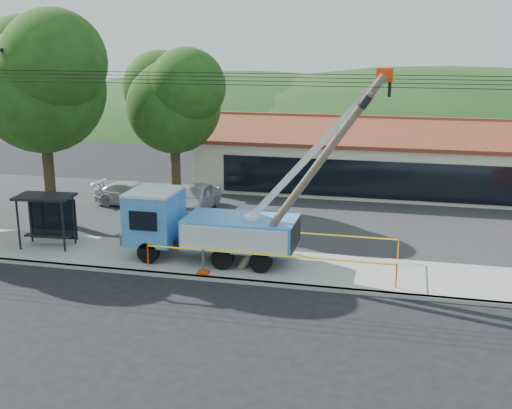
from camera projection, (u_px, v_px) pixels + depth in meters
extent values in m
plane|color=black|center=(235.00, 305.00, 23.21)|extent=(120.00, 120.00, 0.00)
cube|color=#9E9B94|center=(249.00, 282.00, 25.17)|extent=(60.00, 0.25, 0.15)
cube|color=#9E9B94|center=(260.00, 266.00, 26.95)|extent=(60.00, 4.00, 0.15)
cube|color=#28282B|center=(293.00, 217.00, 34.49)|extent=(60.00, 12.00, 0.10)
cube|color=#B8B392|center=(378.00, 163.00, 40.71)|extent=(22.00, 8.00, 3.40)
cube|color=black|center=(374.00, 180.00, 37.00)|extent=(18.04, 0.08, 2.21)
cube|color=brown|center=(378.00, 132.00, 38.28)|extent=(22.50, 4.53, 1.52)
cube|color=brown|center=(381.00, 124.00, 42.05)|extent=(22.50, 4.53, 1.52)
cube|color=brown|center=(380.00, 118.00, 40.00)|extent=(22.50, 0.30, 0.25)
cylinder|color=#332316|center=(49.00, 176.00, 32.80)|extent=(0.56, 0.56, 5.06)
sphere|color=#1D3C10|center=(42.00, 89.00, 31.70)|extent=(6.30, 6.30, 6.30)
sphere|color=#1D3C10|center=(27.00, 65.00, 32.48)|extent=(5.04, 5.04, 5.04)
sphere|color=#1D3C10|center=(54.00, 62.00, 30.28)|extent=(5.04, 5.04, 5.04)
cylinder|color=#332316|center=(176.00, 170.00, 36.49)|extent=(0.56, 0.56, 4.18)
sphere|color=#1D3C10|center=(174.00, 106.00, 35.59)|extent=(5.25, 5.25, 5.25)
sphere|color=#1D3C10|center=(160.00, 88.00, 36.24)|extent=(4.20, 4.20, 4.20)
sphere|color=#1D3C10|center=(187.00, 87.00, 34.41)|extent=(4.20, 4.20, 4.20)
ellipsoid|color=#143814|center=(235.00, 117.00, 78.36)|extent=(78.40, 56.00, 28.00)
ellipsoid|color=#143814|center=(447.00, 123.00, 72.75)|extent=(89.60, 64.00, 32.00)
cylinder|color=black|center=(254.00, 85.00, 24.21)|extent=(60.00, 0.02, 0.02)
cylinder|color=black|center=(257.00, 81.00, 24.65)|extent=(60.00, 0.02, 0.02)
cylinder|color=black|center=(260.00, 77.00, 25.09)|extent=(60.00, 0.02, 0.02)
cylinder|color=black|center=(263.00, 73.00, 25.44)|extent=(60.00, 0.02, 0.02)
cylinder|color=black|center=(148.00, 252.00, 26.99)|extent=(0.91, 0.30, 0.91)
cylinder|color=black|center=(167.00, 238.00, 29.00)|extent=(0.91, 0.30, 0.91)
cylinder|color=black|center=(222.00, 258.00, 26.26)|extent=(0.91, 0.30, 0.91)
cylinder|color=black|center=(236.00, 243.00, 28.27)|extent=(0.91, 0.30, 0.91)
cylinder|color=black|center=(261.00, 261.00, 25.90)|extent=(0.91, 0.30, 0.91)
cylinder|color=black|center=(272.00, 245.00, 27.90)|extent=(0.91, 0.30, 0.91)
cube|color=black|center=(216.00, 244.00, 27.34)|extent=(6.70, 1.02, 0.25)
cube|color=#3A74CE|center=(155.00, 217.00, 27.70)|extent=(2.03, 2.44, 2.13)
cube|color=silver|center=(154.00, 192.00, 27.42)|extent=(2.03, 2.44, 0.12)
cube|color=black|center=(134.00, 212.00, 27.88)|extent=(0.08, 1.83, 0.91)
cube|color=gray|center=(133.00, 233.00, 28.14)|extent=(0.15, 2.34, 0.51)
cube|color=#3A74CE|center=(241.00, 232.00, 26.93)|extent=(4.67, 2.44, 1.22)
cylinder|color=silver|center=(253.00, 222.00, 26.71)|extent=(0.71, 0.71, 0.61)
cube|color=silver|center=(315.00, 149.00, 25.33)|extent=(5.34, 0.28, 6.04)
cube|color=gray|center=(323.00, 143.00, 25.20)|extent=(3.21, 0.18, 3.63)
cube|color=red|center=(385.00, 75.00, 23.83)|extent=(0.61, 0.51, 0.51)
cube|color=red|center=(204.00, 272.00, 25.88)|extent=(0.46, 0.46, 0.08)
cube|color=red|center=(284.00, 250.00, 28.54)|extent=(0.46, 0.46, 0.08)
cylinder|color=brown|center=(307.00, 178.00, 24.84)|extent=(5.70, 0.30, 8.06)
cube|color=brown|center=(371.00, 93.00, 23.50)|extent=(0.16, 1.71, 0.16)
cylinder|color=black|center=(367.00, 99.00, 24.06)|extent=(0.55, 0.34, 0.58)
cylinder|color=black|center=(365.00, 102.00, 23.16)|extent=(0.55, 0.34, 0.58)
cylinder|color=black|center=(18.00, 225.00, 28.54)|extent=(0.10, 0.10, 2.30)
cylinder|color=black|center=(63.00, 227.00, 28.25)|extent=(0.10, 0.10, 2.30)
cylinder|color=black|center=(31.00, 218.00, 29.64)|extent=(0.10, 0.10, 2.30)
cylinder|color=black|center=(74.00, 220.00, 29.35)|extent=(0.10, 0.10, 2.30)
cube|color=black|center=(44.00, 197.00, 28.64)|extent=(2.63, 1.76, 0.12)
cube|color=black|center=(53.00, 219.00, 29.54)|extent=(2.30, 0.26, 1.92)
cube|color=black|center=(48.00, 235.00, 29.10)|extent=(2.14, 0.58, 0.08)
cylinder|color=red|center=(148.00, 255.00, 26.60)|extent=(0.06, 0.06, 0.95)
cylinder|color=red|center=(396.00, 275.00, 24.33)|extent=(0.06, 0.06, 0.95)
cylinder|color=red|center=(398.00, 249.00, 27.37)|extent=(0.06, 0.06, 0.95)
cylinder|color=red|center=(175.00, 233.00, 29.64)|extent=(0.06, 0.06, 0.95)
cube|color=yellow|center=(267.00, 255.00, 25.36)|extent=(10.10, 0.01, 0.06)
cube|color=yellow|center=(398.00, 251.00, 25.75)|extent=(0.01, 3.23, 0.06)
cube|color=yellow|center=(282.00, 231.00, 28.40)|extent=(10.10, 0.01, 0.06)
cube|color=yellow|center=(162.00, 234.00, 28.01)|extent=(0.01, 3.23, 0.06)
imported|color=#B4B6BB|center=(196.00, 213.00, 35.49)|extent=(1.99, 4.49, 1.50)
imported|color=silver|center=(134.00, 207.00, 36.74)|extent=(4.61, 2.03, 1.32)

